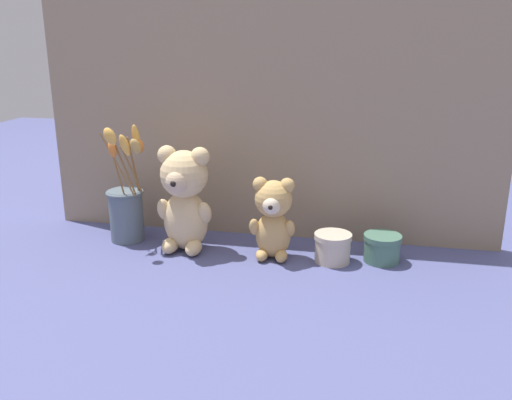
# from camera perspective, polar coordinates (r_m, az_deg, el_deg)

# --- Properties ---
(ground_plane) EXTENTS (4.00, 4.00, 0.00)m
(ground_plane) POSITION_cam_1_polar(r_m,az_deg,el_deg) (1.35, -0.17, -6.03)
(ground_plane) COLOR #4C5184
(backdrop_wall) EXTENTS (1.22, 0.02, 0.75)m
(backdrop_wall) POSITION_cam_1_polar(r_m,az_deg,el_deg) (1.42, 1.21, 10.77)
(backdrop_wall) COLOR gray
(backdrop_wall) RESTS_ON ground
(teddy_bear_large) EXTENTS (0.14, 0.14, 0.27)m
(teddy_bear_large) POSITION_cam_1_polar(r_m,az_deg,el_deg) (1.36, -7.55, 0.29)
(teddy_bear_large) COLOR #DBBC84
(teddy_bear_large) RESTS_ON ground
(teddy_bear_medium) EXTENTS (0.11, 0.10, 0.20)m
(teddy_bear_medium) POSITION_cam_1_polar(r_m,az_deg,el_deg) (1.31, 1.82, -1.77)
(teddy_bear_medium) COLOR tan
(teddy_bear_medium) RESTS_ON ground
(flower_vase) EXTENTS (0.13, 0.16, 0.32)m
(flower_vase) POSITION_cam_1_polar(r_m,az_deg,el_deg) (1.47, -13.49, -0.65)
(flower_vase) COLOR slate
(flower_vase) RESTS_ON ground
(decorative_tin_tall) EXTENTS (0.09, 0.09, 0.07)m
(decorative_tin_tall) POSITION_cam_1_polar(r_m,az_deg,el_deg) (1.35, 13.12, -4.94)
(decorative_tin_tall) COLOR #47705B
(decorative_tin_tall) RESTS_ON ground
(decorative_tin_short) EXTENTS (0.09, 0.09, 0.07)m
(decorative_tin_short) POSITION_cam_1_polar(r_m,az_deg,el_deg) (1.33, 8.07, -4.97)
(decorative_tin_short) COLOR beige
(decorative_tin_short) RESTS_ON ground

